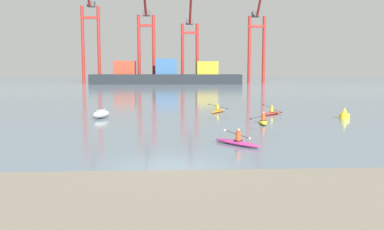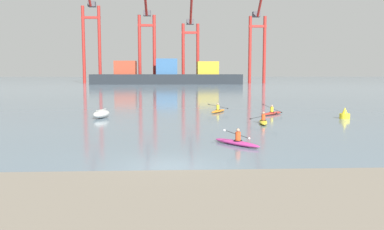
{
  "view_description": "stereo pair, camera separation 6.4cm",
  "coord_description": "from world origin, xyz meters",
  "px_view_note": "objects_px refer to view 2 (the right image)",
  "views": [
    {
      "loc": [
        0.01,
        -17.08,
        4.05
      ],
      "look_at": [
        1.77,
        15.74,
        0.6
      ],
      "focal_mm": 37.71,
      "sensor_mm": 36.0,
      "label": 1
    },
    {
      "loc": [
        0.08,
        -17.08,
        4.05
      ],
      "look_at": [
        1.77,
        15.74,
        0.6
      ],
      "focal_mm": 37.71,
      "sensor_mm": 36.0,
      "label": 2
    }
  ],
  "objects_px": {
    "gantry_crane_west_mid": "(147,37)",
    "gantry_crane_east_mid": "(190,42)",
    "kayak_magenta": "(237,142)",
    "kayak_red": "(272,113)",
    "kayak_orange": "(218,111)",
    "gantry_crane_east": "(258,36)",
    "capsized_dinghy": "(101,114)",
    "container_barge": "(167,76)",
    "channel_buoy": "(345,115)",
    "gantry_crane_west": "(91,33)",
    "kayak_yellow": "(263,121)"
  },
  "relations": [
    {
      "from": "gantry_crane_west_mid",
      "to": "gantry_crane_east_mid",
      "type": "height_order",
      "value": "gantry_crane_west_mid"
    },
    {
      "from": "gantry_crane_west_mid",
      "to": "kayak_magenta",
      "type": "height_order",
      "value": "gantry_crane_west_mid"
    },
    {
      "from": "kayak_red",
      "to": "kayak_orange",
      "type": "height_order",
      "value": "kayak_red"
    },
    {
      "from": "gantry_crane_east",
      "to": "kayak_red",
      "type": "height_order",
      "value": "gantry_crane_east"
    },
    {
      "from": "capsized_dinghy",
      "to": "container_barge",
      "type": "bearing_deg",
      "value": 87.53
    },
    {
      "from": "kayak_red",
      "to": "kayak_orange",
      "type": "xyz_separation_m",
      "value": [
        -4.98,
        2.59,
        0.0
      ]
    },
    {
      "from": "gantry_crane_west_mid",
      "to": "capsized_dinghy",
      "type": "xyz_separation_m",
      "value": [
        2.66,
        -115.88,
        -16.79
      ]
    },
    {
      "from": "gantry_crane_east_mid",
      "to": "channel_buoy",
      "type": "xyz_separation_m",
      "value": [
        7.83,
        -122.86,
        -15.49
      ]
    },
    {
      "from": "gantry_crane_east_mid",
      "to": "kayak_orange",
      "type": "distance_m",
      "value": 117.69
    },
    {
      "from": "container_barge",
      "to": "channel_buoy",
      "type": "xyz_separation_m",
      "value": [
        16.99,
        -110.17,
        -2.62
      ]
    },
    {
      "from": "container_barge",
      "to": "gantry_crane_west",
      "type": "xyz_separation_m",
      "value": [
        -28.77,
        12.6,
        16.29
      ]
    },
    {
      "from": "channel_buoy",
      "to": "kayak_orange",
      "type": "bearing_deg",
      "value": 149.4
    },
    {
      "from": "channel_buoy",
      "to": "kayak_yellow",
      "type": "relative_size",
      "value": 0.29
    },
    {
      "from": "gantry_crane_west",
      "to": "gantry_crane_west_mid",
      "type": "relative_size",
      "value": 1.17
    },
    {
      "from": "gantry_crane_west",
      "to": "gantry_crane_west_mid",
      "type": "xyz_separation_m",
      "value": [
        21.42,
        -5.26,
        -2.13
      ]
    },
    {
      "from": "gantry_crane_east",
      "to": "kayak_yellow",
      "type": "height_order",
      "value": "gantry_crane_east"
    },
    {
      "from": "capsized_dinghy",
      "to": "channel_buoy",
      "type": "height_order",
      "value": "channel_buoy"
    },
    {
      "from": "container_barge",
      "to": "gantry_crane_west",
      "type": "height_order",
      "value": "gantry_crane_west"
    },
    {
      "from": "gantry_crane_east_mid",
      "to": "kayak_magenta",
      "type": "height_order",
      "value": "gantry_crane_east_mid"
    },
    {
      "from": "gantry_crane_west",
      "to": "channel_buoy",
      "type": "bearing_deg",
      "value": -69.56
    },
    {
      "from": "gantry_crane_west",
      "to": "capsized_dinghy",
      "type": "bearing_deg",
      "value": -78.76
    },
    {
      "from": "channel_buoy",
      "to": "gantry_crane_east",
      "type": "bearing_deg",
      "value": 81.6
    },
    {
      "from": "container_barge",
      "to": "kayak_yellow",
      "type": "height_order",
      "value": "container_barge"
    },
    {
      "from": "gantry_crane_east_mid",
      "to": "kayak_red",
      "type": "xyz_separation_m",
      "value": [
        2.24,
        -119.2,
        -15.68
      ]
    },
    {
      "from": "kayak_orange",
      "to": "channel_buoy",
      "type": "bearing_deg",
      "value": -30.6
    },
    {
      "from": "container_barge",
      "to": "gantry_crane_west",
      "type": "bearing_deg",
      "value": 156.36
    },
    {
      "from": "channel_buoy",
      "to": "kayak_red",
      "type": "height_order",
      "value": "kayak_red"
    },
    {
      "from": "container_barge",
      "to": "capsized_dinghy",
      "type": "bearing_deg",
      "value": -92.47
    },
    {
      "from": "gantry_crane_east_mid",
      "to": "kayak_orange",
      "type": "bearing_deg",
      "value": -91.35
    },
    {
      "from": "kayak_yellow",
      "to": "container_barge",
      "type": "bearing_deg",
      "value": 94.53
    },
    {
      "from": "container_barge",
      "to": "gantry_crane_east_mid",
      "type": "height_order",
      "value": "gantry_crane_east_mid"
    },
    {
      "from": "channel_buoy",
      "to": "kayak_orange",
      "type": "height_order",
      "value": "channel_buoy"
    },
    {
      "from": "capsized_dinghy",
      "to": "kayak_orange",
      "type": "xyz_separation_m",
      "value": [
        11.11,
        4.63,
        -0.18
      ]
    },
    {
      "from": "channel_buoy",
      "to": "gantry_crane_west",
      "type": "bearing_deg",
      "value": 110.44
    },
    {
      "from": "kayak_yellow",
      "to": "gantry_crane_west",
      "type": "bearing_deg",
      "value": 106.7
    },
    {
      "from": "gantry_crane_east_mid",
      "to": "capsized_dinghy",
      "type": "height_order",
      "value": "gantry_crane_east_mid"
    },
    {
      "from": "capsized_dinghy",
      "to": "gantry_crane_east",
      "type": "bearing_deg",
      "value": 71.49
    },
    {
      "from": "capsized_dinghy",
      "to": "kayak_magenta",
      "type": "distance_m",
      "value": 17.36
    },
    {
      "from": "gantry_crane_west_mid",
      "to": "gantry_crane_east_mid",
      "type": "distance_m",
      "value": 17.4
    },
    {
      "from": "kayak_magenta",
      "to": "kayak_orange",
      "type": "height_order",
      "value": "kayak_magenta"
    },
    {
      "from": "gantry_crane_east_mid",
      "to": "kayak_red",
      "type": "distance_m",
      "value": 120.25
    },
    {
      "from": "kayak_yellow",
      "to": "kayak_red",
      "type": "bearing_deg",
      "value": 70.15
    },
    {
      "from": "container_barge",
      "to": "kayak_magenta",
      "type": "relative_size",
      "value": 17.25
    },
    {
      "from": "gantry_crane_east",
      "to": "kayak_red",
      "type": "xyz_separation_m",
      "value": [
        -23.12,
        -115.05,
        -17.72
      ]
    },
    {
      "from": "gantry_crane_east_mid",
      "to": "gantry_crane_east",
      "type": "xyz_separation_m",
      "value": [
        25.36,
        -4.15,
        2.04
      ]
    },
    {
      "from": "gantry_crane_west_mid",
      "to": "channel_buoy",
      "type": "relative_size",
      "value": 34.23
    },
    {
      "from": "gantry_crane_east",
      "to": "channel_buoy",
      "type": "distance_m",
      "value": 121.28
    },
    {
      "from": "channel_buoy",
      "to": "kayak_magenta",
      "type": "distance_m",
      "value": 17.2
    },
    {
      "from": "gantry_crane_west_mid",
      "to": "kayak_red",
      "type": "xyz_separation_m",
      "value": [
        18.74,
        -113.84,
        -16.97
      ]
    },
    {
      "from": "container_barge",
      "to": "kayak_magenta",
      "type": "distance_m",
      "value": 122.9
    }
  ]
}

